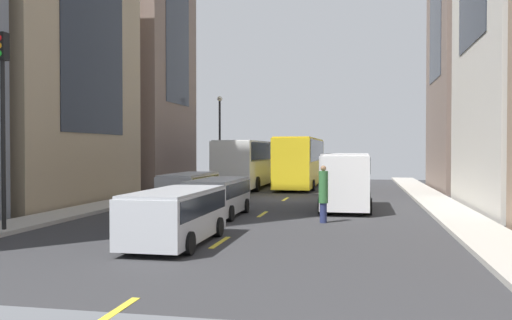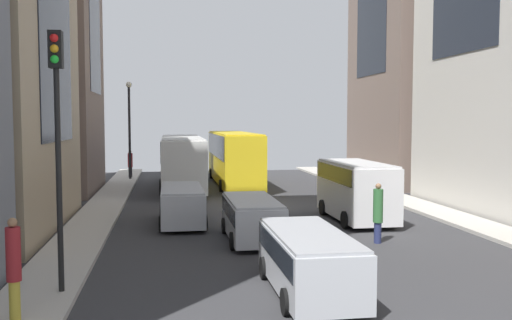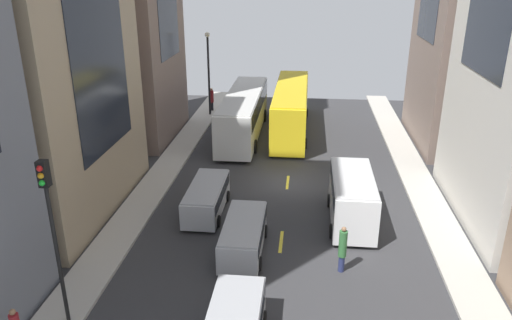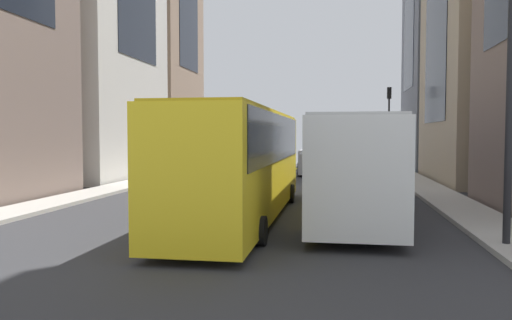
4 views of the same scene
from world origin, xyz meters
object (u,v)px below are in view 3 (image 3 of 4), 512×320
car_silver_2 (206,196)px  streetcar_yellow (291,105)px  city_bus_white (244,110)px  pedestrian_crossing_near (343,248)px  pedestrian_walking_far (212,99)px  delivery_van_white (352,196)px  car_silver_1 (243,234)px  traffic_light_near_corner (51,217)px

car_silver_2 → streetcar_yellow: bearing=75.1°
city_bus_white → streetcar_yellow: (3.58, 1.57, 0.11)m
city_bus_white → car_silver_2: city_bus_white is taller
pedestrian_crossing_near → pedestrian_walking_far: pedestrian_walking_far is taller
delivery_van_white → car_silver_1: delivery_van_white is taller
city_bus_white → traffic_light_near_corner: bearing=-98.9°
car_silver_1 → city_bus_white: bearing=97.3°
streetcar_yellow → pedestrian_walking_far: bearing=147.0°
city_bus_white → car_silver_2: size_ratio=2.64×
city_bus_white → pedestrian_walking_far: size_ratio=6.15×
delivery_van_white → pedestrian_crossing_near: delivery_van_white is taller
city_bus_white → pedestrian_crossing_near: size_ratio=5.80×
delivery_van_white → pedestrian_walking_far: (-10.97, 19.69, -0.29)m
city_bus_white → pedestrian_crossing_near: city_bus_white is taller
delivery_van_white → streetcar_yellow: bearing=103.8°
car_silver_1 → pedestrian_crossing_near: size_ratio=2.10×
streetcar_yellow → traffic_light_near_corner: 25.23m
pedestrian_crossing_near → car_silver_1: bearing=59.6°
pedestrian_walking_far → traffic_light_near_corner: size_ratio=0.32×
city_bus_white → car_silver_1: size_ratio=2.76×
delivery_van_white → car_silver_1: bearing=-147.0°
city_bus_white → traffic_light_near_corner: 22.93m
delivery_van_white → car_silver_2: delivery_van_white is taller
car_silver_2 → pedestrian_walking_far: 19.68m
city_bus_white → car_silver_2: (-0.32, -13.08, -1.06)m
pedestrian_crossing_near → pedestrian_walking_far: size_ratio=1.06×
streetcar_yellow → pedestrian_walking_far: (-7.29, 4.74, -0.90)m
city_bus_white → pedestrian_crossing_near: (6.53, -17.85, -0.87)m
streetcar_yellow → pedestrian_crossing_near: streetcar_yellow is taller
pedestrian_crossing_near → traffic_light_near_corner: 11.62m
traffic_light_near_corner → city_bus_white: bearing=81.1°
traffic_light_near_corner → pedestrian_walking_far: bearing=90.3°
delivery_van_white → pedestrian_walking_far: size_ratio=2.65×
car_silver_1 → delivery_van_white: bearing=33.0°
city_bus_white → car_silver_1: 16.88m
city_bus_white → traffic_light_near_corner: (-3.55, -22.51, 2.56)m
streetcar_yellow → pedestrian_crossing_near: 19.66m
car_silver_1 → car_silver_2: car_silver_2 is taller
streetcar_yellow → car_silver_1: 18.38m
streetcar_yellow → traffic_light_near_corner: traffic_light_near_corner is taller
city_bus_white → car_silver_2: bearing=-91.4°
streetcar_yellow → pedestrian_walking_far: size_ratio=6.39×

